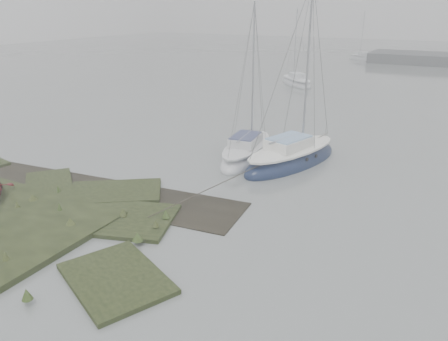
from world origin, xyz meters
TOP-DOWN VIEW (x-y plane):
  - ground at (0.00, 30.00)m, footprint 160.00×160.00m
  - sailboat_main at (1.50, 11.99)m, footprint 4.24×7.33m
  - sailboat_white at (-1.01, 11.78)m, footprint 2.75×6.35m
  - sailboat_far_a at (-6.57, 35.36)m, footprint 5.40×5.48m
  - sailboat_far_c at (-5.15, 61.70)m, footprint 5.64×4.16m

SIDE VIEW (x-z plane):
  - ground at x=0.00m, z-range 0.00..0.00m
  - sailboat_far_c at x=-5.15m, z-range -3.60..4.08m
  - sailboat_far_a at x=-6.57m, z-range -3.83..4.34m
  - sailboat_white at x=-1.01m, z-range -4.07..4.61m
  - sailboat_main at x=1.50m, z-range -4.61..5.22m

